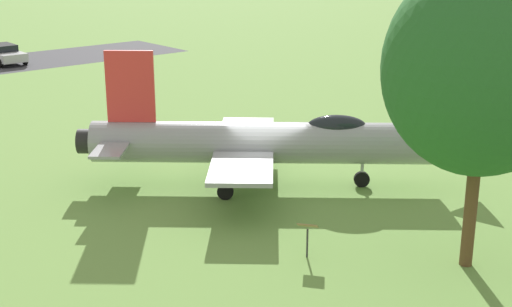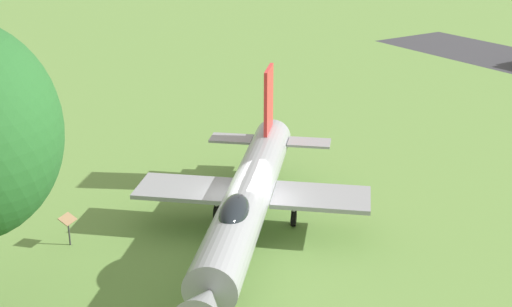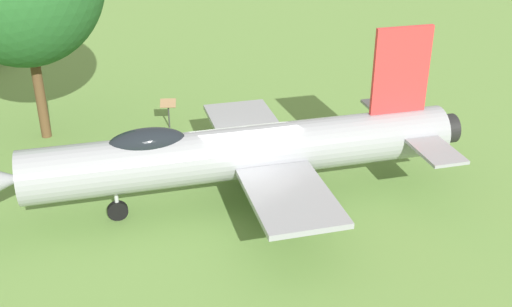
{
  "view_description": "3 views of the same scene",
  "coord_description": "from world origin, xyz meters",
  "px_view_note": "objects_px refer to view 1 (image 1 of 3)",
  "views": [
    {
      "loc": [
        13.43,
        21.72,
        9.22
      ],
      "look_at": [
        0.61,
        0.61,
        1.56
      ],
      "focal_mm": 49.59,
      "sensor_mm": 36.0,
      "label": 1
    },
    {
      "loc": [
        -19.9,
        8.5,
        11.52
      ],
      "look_at": [
        1.19,
        -0.79,
        2.77
      ],
      "focal_mm": 46.87,
      "sensor_mm": 36.0,
      "label": 2
    },
    {
      "loc": [
        -11.99,
        -11.44,
        9.97
      ],
      "look_at": [
        -0.62,
        -1.04,
        2.27
      ],
      "focal_mm": 43.78,
      "sensor_mm": 36.0,
      "label": 3
    }
  ],
  "objects_px": {
    "shade_tree": "(484,67)",
    "info_plaque": "(308,231)",
    "display_jet": "(271,141)",
    "parked_car_silver": "(4,54)"
  },
  "relations": [
    {
      "from": "shade_tree",
      "to": "parked_car_silver",
      "type": "relative_size",
      "value": 1.92
    },
    {
      "from": "display_jet",
      "to": "parked_car_silver",
      "type": "relative_size",
      "value": 2.9
    },
    {
      "from": "info_plaque",
      "to": "parked_car_silver",
      "type": "bearing_deg",
      "value": -89.86
    },
    {
      "from": "display_jet",
      "to": "parked_car_silver",
      "type": "distance_m",
      "value": 33.23
    },
    {
      "from": "shade_tree",
      "to": "info_plaque",
      "type": "xyz_separation_m",
      "value": [
        3.67,
        -2.81,
        -4.97
      ]
    },
    {
      "from": "display_jet",
      "to": "parked_car_silver",
      "type": "xyz_separation_m",
      "value": [
        2.52,
        -33.12,
        -1.03
      ]
    },
    {
      "from": "display_jet",
      "to": "info_plaque",
      "type": "xyz_separation_m",
      "value": [
        2.42,
        5.86,
        -0.92
      ]
    },
    {
      "from": "display_jet",
      "to": "parked_car_silver",
      "type": "height_order",
      "value": "display_jet"
    },
    {
      "from": "info_plaque",
      "to": "parked_car_silver",
      "type": "xyz_separation_m",
      "value": [
        0.1,
        -38.98,
        -0.11
      ]
    },
    {
      "from": "shade_tree",
      "to": "info_plaque",
      "type": "distance_m",
      "value": 6.79
    }
  ]
}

